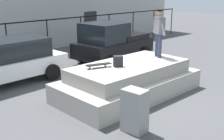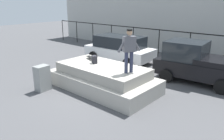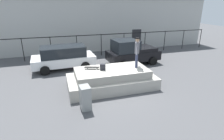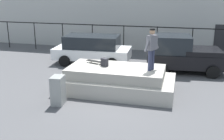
{
  "view_description": "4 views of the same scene",
  "coord_description": "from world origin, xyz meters",
  "px_view_note": "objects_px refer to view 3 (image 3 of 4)",
  "views": [
    {
      "loc": [
        -6.9,
        -6.33,
        3.58
      ],
      "look_at": [
        0.35,
        1.26,
        0.56
      ],
      "focal_mm": 47.13,
      "sensor_mm": 36.0,
      "label": 1
    },
    {
      "loc": [
        6.53,
        -6.63,
        3.81
      ],
      "look_at": [
        -0.11,
        0.89,
        0.65
      ],
      "focal_mm": 35.61,
      "sensor_mm": 36.0,
      "label": 2
    },
    {
      "loc": [
        -2.8,
        -9.22,
        4.61
      ],
      "look_at": [
        0.41,
        1.31,
        0.56
      ],
      "focal_mm": 29.64,
      "sensor_mm": 36.0,
      "label": 3
    },
    {
      "loc": [
        2.65,
        -10.82,
        4.36
      ],
      "look_at": [
        -0.31,
        0.73,
        0.75
      ],
      "focal_mm": 44.16,
      "sensor_mm": 36.0,
      "label": 4
    }
  ],
  "objects_px": {
    "utility_box": "(85,98)",
    "backpack": "(103,67)",
    "skateboard": "(92,67)",
    "car_white_hatchback_near": "(64,57)",
    "car_black_pickup_mid": "(132,52)",
    "skateboarder": "(137,50)"
  },
  "relations": [
    {
      "from": "car_black_pickup_mid",
      "to": "utility_box",
      "type": "distance_m",
      "value": 7.25
    },
    {
      "from": "skateboarder",
      "to": "skateboard",
      "type": "height_order",
      "value": "skateboarder"
    },
    {
      "from": "car_white_hatchback_near",
      "to": "backpack",
      "type": "bearing_deg",
      "value": -64.93
    },
    {
      "from": "skateboard",
      "to": "utility_box",
      "type": "height_order",
      "value": "skateboard"
    },
    {
      "from": "skateboard",
      "to": "car_white_hatchback_near",
      "type": "distance_m",
      "value": 4.01
    },
    {
      "from": "skateboard",
      "to": "backpack",
      "type": "xyz_separation_m",
      "value": [
        0.55,
        -0.33,
        0.08
      ]
    },
    {
      "from": "skateboard",
      "to": "backpack",
      "type": "bearing_deg",
      "value": -30.98
    },
    {
      "from": "skateboarder",
      "to": "backpack",
      "type": "distance_m",
      "value": 2.15
    },
    {
      "from": "skateboard",
      "to": "car_white_hatchback_near",
      "type": "height_order",
      "value": "car_white_hatchback_near"
    },
    {
      "from": "skateboarder",
      "to": "backpack",
      "type": "relative_size",
      "value": 4.81
    },
    {
      "from": "skateboarder",
      "to": "car_white_hatchback_near",
      "type": "height_order",
      "value": "skateboarder"
    },
    {
      "from": "skateboarder",
      "to": "utility_box",
      "type": "distance_m",
      "value": 4.08
    },
    {
      "from": "backpack",
      "to": "car_white_hatchback_near",
      "type": "xyz_separation_m",
      "value": [
        -1.91,
        4.09,
        -0.37
      ]
    },
    {
      "from": "skateboard",
      "to": "utility_box",
      "type": "relative_size",
      "value": 0.76
    },
    {
      "from": "utility_box",
      "to": "backpack",
      "type": "bearing_deg",
      "value": 50.41
    },
    {
      "from": "skateboard",
      "to": "car_black_pickup_mid",
      "type": "height_order",
      "value": "car_black_pickup_mid"
    },
    {
      "from": "skateboard",
      "to": "skateboarder",
      "type": "bearing_deg",
      "value": -8.69
    },
    {
      "from": "skateboard",
      "to": "utility_box",
      "type": "bearing_deg",
      "value": -108.93
    },
    {
      "from": "car_white_hatchback_near",
      "to": "car_black_pickup_mid",
      "type": "distance_m",
      "value": 5.19
    },
    {
      "from": "skateboarder",
      "to": "backpack",
      "type": "height_order",
      "value": "skateboarder"
    },
    {
      "from": "car_white_hatchback_near",
      "to": "car_black_pickup_mid",
      "type": "bearing_deg",
      "value": -4.34
    },
    {
      "from": "car_black_pickup_mid",
      "to": "utility_box",
      "type": "bearing_deg",
      "value": -129.23
    }
  ]
}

